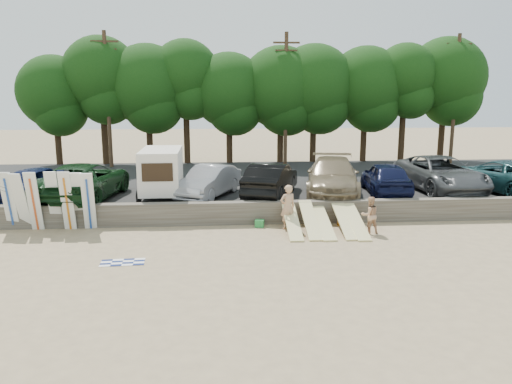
# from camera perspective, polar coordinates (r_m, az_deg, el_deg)

# --- Properties ---
(ground) EXTENTS (120.00, 120.00, 0.00)m
(ground) POSITION_cam_1_polar(r_m,az_deg,el_deg) (19.60, 3.68, -5.82)
(ground) COLOR tan
(ground) RESTS_ON ground
(seawall) EXTENTS (44.00, 0.50, 1.00)m
(seawall) POSITION_cam_1_polar(r_m,az_deg,el_deg) (22.33, 2.64, -2.31)
(seawall) COLOR #6B6356
(seawall) RESTS_ON ground
(parking_lot) EXTENTS (44.00, 14.50, 0.70)m
(parking_lot) POSITION_cam_1_polar(r_m,az_deg,el_deg) (29.66, 0.90, 0.85)
(parking_lot) COLOR #282828
(parking_lot) RESTS_ON ground
(treeline) EXTENTS (33.29, 5.90, 8.99)m
(treeline) POSITION_cam_1_polar(r_m,az_deg,el_deg) (36.23, 0.52, 12.31)
(treeline) COLOR #382616
(treeline) RESTS_ON parking_lot
(utility_poles) EXTENTS (25.80, 0.26, 9.00)m
(utility_poles) POSITION_cam_1_polar(r_m,az_deg,el_deg) (34.84, 3.43, 10.82)
(utility_poles) COLOR #473321
(utility_poles) RESTS_ON parking_lot
(box_trailer) EXTENTS (2.16, 3.75, 2.36)m
(box_trailer) POSITION_cam_1_polar(r_m,az_deg,el_deg) (24.73, -10.74, 2.44)
(box_trailer) COLOR white
(box_trailer) RESTS_ON parking_lot
(car_0) EXTENTS (2.82, 4.70, 1.50)m
(car_0) POSITION_cam_1_polar(r_m,az_deg,el_deg) (26.53, -24.48, 0.96)
(car_0) COLOR #141D46
(car_0) RESTS_ON parking_lot
(car_1) EXTENTS (3.78, 6.70, 1.77)m
(car_1) POSITION_cam_1_polar(r_m,az_deg,el_deg) (25.28, -19.06, 1.20)
(car_1) COLOR black
(car_1) RESTS_ON parking_lot
(car_2) EXTENTS (3.37, 4.84, 1.51)m
(car_2) POSITION_cam_1_polar(r_m,az_deg,el_deg) (24.62, -5.38, 1.22)
(car_2) COLOR #9B9A9F
(car_2) RESTS_ON parking_lot
(car_3) EXTENTS (3.32, 5.32, 1.65)m
(car_3) POSITION_cam_1_polar(r_m,az_deg,el_deg) (24.61, 1.70, 1.43)
(car_3) COLOR black
(car_3) RESTS_ON parking_lot
(car_4) EXTENTS (3.73, 6.58, 1.80)m
(car_4) POSITION_cam_1_polar(r_m,az_deg,el_deg) (25.38, 8.75, 1.77)
(car_4) COLOR #826F52
(car_4) RESTS_ON parking_lot
(car_5) EXTENTS (2.45, 4.98, 1.63)m
(car_5) POSITION_cam_1_polar(r_m,az_deg,el_deg) (25.96, 14.63, 1.57)
(car_5) COLOR black
(car_5) RESTS_ON parking_lot
(car_6) EXTENTS (3.33, 6.54, 1.77)m
(car_6) POSITION_cam_1_polar(r_m,az_deg,el_deg) (27.70, 20.34, 1.97)
(car_6) COLOR #444648
(car_6) RESTS_ON parking_lot
(car_7) EXTENTS (4.06, 6.38, 1.64)m
(car_7) POSITION_cam_1_polar(r_m,az_deg,el_deg) (28.87, 26.28, 1.72)
(car_7) COLOR #173A3F
(car_7) RESTS_ON parking_lot
(surfboard_upright_0) EXTENTS (0.51, 0.60, 2.56)m
(surfboard_upright_0) POSITION_cam_1_polar(r_m,az_deg,el_deg) (23.33, -26.38, -0.96)
(surfboard_upright_0) COLOR white
(surfboard_upright_0) RESTS_ON ground
(surfboard_upright_1) EXTENTS (0.62, 0.84, 2.52)m
(surfboard_upright_1) POSITION_cam_1_polar(r_m,az_deg,el_deg) (23.09, -25.26, -1.03)
(surfboard_upright_1) COLOR white
(surfboard_upright_1) RESTS_ON ground
(surfboard_upright_2) EXTENTS (0.51, 0.59, 2.56)m
(surfboard_upright_2) POSITION_cam_1_polar(r_m,az_deg,el_deg) (22.84, -24.06, -1.00)
(surfboard_upright_2) COLOR white
(surfboard_upright_2) RESTS_ON ground
(surfboard_upright_3) EXTENTS (0.51, 0.61, 2.55)m
(surfboard_upright_3) POSITION_cam_1_polar(r_m,az_deg,el_deg) (22.76, -22.10, -0.89)
(surfboard_upright_3) COLOR white
(surfboard_upright_3) RESTS_ON ground
(surfboard_upright_4) EXTENTS (0.52, 0.55, 2.57)m
(surfboard_upright_4) POSITION_cam_1_polar(r_m,az_deg,el_deg) (22.39, -20.78, -0.96)
(surfboard_upright_4) COLOR white
(surfboard_upright_4) RESTS_ON ground
(surfboard_upright_5) EXTENTS (0.51, 0.80, 2.51)m
(surfboard_upright_5) POSITION_cam_1_polar(r_m,az_deg,el_deg) (22.47, -19.56, -0.91)
(surfboard_upright_5) COLOR white
(surfboard_upright_5) RESTS_ON ground
(surfboard_upright_6) EXTENTS (0.61, 0.84, 2.52)m
(surfboard_upright_6) POSITION_cam_1_polar(r_m,az_deg,el_deg) (22.11, -18.60, -1.03)
(surfboard_upright_6) COLOR white
(surfboard_upright_6) RESTS_ON ground
(surfboard_low_0) EXTENTS (0.56, 2.88, 0.98)m
(surfboard_low_0) POSITION_cam_1_polar(r_m,az_deg,el_deg) (20.92, 4.14, -3.31)
(surfboard_low_0) COLOR beige
(surfboard_low_0) RESTS_ON ground
(surfboard_low_1) EXTENTS (0.56, 2.86, 1.05)m
(surfboard_low_1) POSITION_cam_1_polar(r_m,az_deg,el_deg) (21.06, 6.19, -3.15)
(surfboard_low_1) COLOR beige
(surfboard_low_1) RESTS_ON ground
(surfboard_low_2) EXTENTS (0.56, 2.92, 0.84)m
(surfboard_low_2) POSITION_cam_1_polar(r_m,az_deg,el_deg) (21.14, 7.69, -3.42)
(surfboard_low_2) COLOR beige
(surfboard_low_2) RESTS_ON ground
(surfboard_low_3) EXTENTS (0.56, 2.88, 0.97)m
(surfboard_low_3) POSITION_cam_1_polar(r_m,az_deg,el_deg) (21.35, 10.08, -3.18)
(surfboard_low_3) COLOR beige
(surfboard_low_3) RESTS_ON ground
(surfboard_low_4) EXTENTS (0.56, 2.90, 0.91)m
(surfboard_low_4) POSITION_cam_1_polar(r_m,az_deg,el_deg) (21.34, 11.33, -3.30)
(surfboard_low_4) COLOR beige
(surfboard_low_4) RESTS_ON ground
(beachgoer_a) EXTENTS (0.81, 0.65, 1.92)m
(beachgoer_a) POSITION_cam_1_polar(r_m,az_deg,el_deg) (21.35, 3.64, -1.70)
(beachgoer_a) COLOR tan
(beachgoer_a) RESTS_ON ground
(beachgoer_b) EXTENTS (0.84, 0.70, 1.55)m
(beachgoer_b) POSITION_cam_1_polar(r_m,az_deg,el_deg) (21.20, 12.88, -2.58)
(beachgoer_b) COLOR tan
(beachgoer_b) RESTS_ON ground
(cooler) EXTENTS (0.43, 0.37, 0.32)m
(cooler) POSITION_cam_1_polar(r_m,az_deg,el_deg) (21.75, 0.41, -3.60)
(cooler) COLOR #268D3D
(cooler) RESTS_ON ground
(gear_bag) EXTENTS (0.32, 0.28, 0.22)m
(gear_bag) POSITION_cam_1_polar(r_m,az_deg,el_deg) (22.34, 9.66, -3.50)
(gear_bag) COLOR #C06916
(gear_bag) RESTS_ON ground
(beach_towel) EXTENTS (1.58, 1.58, 0.00)m
(beach_towel) POSITION_cam_1_polar(r_m,az_deg,el_deg) (18.00, -15.00, -7.77)
(beach_towel) COLOR white
(beach_towel) RESTS_ON ground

